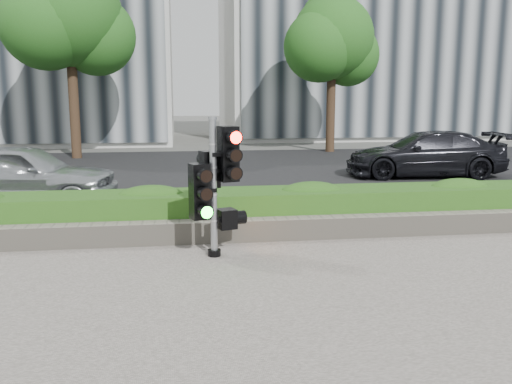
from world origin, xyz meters
TOP-DOWN VIEW (x-y plane):
  - ground at (0.00, 0.00)m, footprint 120.00×120.00m
  - road at (0.00, 10.00)m, footprint 60.00×13.00m
  - curb at (0.00, 3.15)m, footprint 60.00×0.25m
  - stone_wall at (0.00, 1.90)m, footprint 12.00×0.32m
  - hedge at (0.00, 2.55)m, footprint 12.00×1.00m
  - building_right at (11.00, 25.00)m, footprint 18.00×10.00m
  - tree_left at (-4.52, 14.56)m, footprint 4.61×4.03m
  - tree_right at (5.48, 15.55)m, footprint 4.10×3.58m
  - traffic_signal at (-0.25, 1.16)m, footprint 0.72×0.61m
  - car_silver at (-3.97, 5.34)m, footprint 4.02×1.99m
  - car_dark at (6.22, 8.20)m, footprint 4.62×2.31m

SIDE VIEW (x-z plane):
  - ground at x=0.00m, z-range 0.00..0.00m
  - road at x=0.00m, z-range 0.00..0.02m
  - curb at x=0.00m, z-range 0.00..0.12m
  - stone_wall at x=0.00m, z-range 0.03..0.37m
  - hedge at x=0.00m, z-range 0.03..0.71m
  - car_dark at x=6.22m, z-range 0.02..1.31m
  - car_silver at x=-3.97m, z-range 0.02..1.34m
  - traffic_signal at x=-0.25m, z-range 0.13..2.10m
  - tree_right at x=5.48m, z-range 1.22..7.75m
  - tree_left at x=-4.52m, z-range 1.37..8.72m
  - building_right at x=11.00m, z-range 0.00..12.00m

